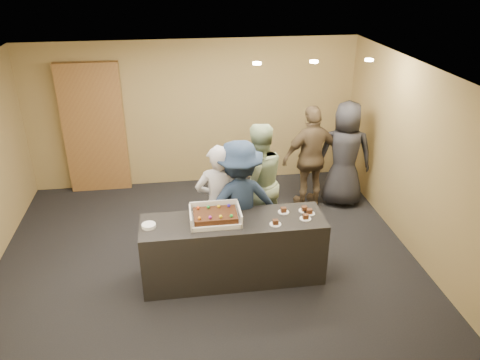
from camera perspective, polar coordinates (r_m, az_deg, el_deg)
The scene contains 17 objects.
room at distance 6.40m, azimuth -4.39°, elevation 1.19°, with size 6.04×6.00×2.70m.
serving_counter at distance 6.32m, azimuth -0.82°, elevation -8.46°, with size 2.40×0.70×0.90m, color black.
storage_cabinet at distance 8.81m, azimuth -17.32°, elevation 5.96°, with size 1.08×0.15×2.37m, color brown.
cake_box at distance 6.05m, azimuth -3.04°, elevation -4.63°, with size 0.65×0.45×0.19m.
sheet_cake at distance 6.00m, azimuth -3.03°, elevation -4.31°, with size 0.55×0.38×0.11m.
plate_stack at distance 6.03m, azimuth -11.07°, elevation -5.48°, with size 0.18×0.18×0.04m, color white.
slice_a at distance 5.99m, azimuth 4.34°, elevation -5.24°, with size 0.15×0.15×0.07m.
slice_b at distance 6.27m, azimuth 5.33°, elevation -3.74°, with size 0.15×0.15×0.07m.
slice_c at distance 6.15m, azimuth 7.98°, elevation -4.53°, with size 0.15×0.15×0.07m.
slice_d at distance 6.34m, azimuth 7.84°, elevation -3.57°, with size 0.15×0.15×0.07m.
slice_e at distance 6.28m, azimuth 8.45°, elevation -3.90°, with size 0.15×0.15×0.07m.
person_server_grey at distance 6.51m, azimuth -2.60°, elevation -2.95°, with size 0.64×0.42×1.75m, color #A3A2A7.
person_sage_man at distance 7.00m, azimuth 2.11°, elevation -0.29°, with size 0.90×0.70×1.85m, color #93A87E.
person_navy_man at distance 6.47m, azimuth -0.12°, elevation -2.79°, with size 1.17×0.67×1.81m, color #1B2A43.
person_brown_extra at distance 8.01m, azimuth 8.71°, elevation 2.73°, with size 1.06×0.44×1.81m, color brown.
person_dark_suit at distance 8.19m, azimuth 12.66°, elevation 3.07°, with size 0.90×0.59×1.85m, color #232328.
ceiling_spotlights at distance 6.73m, azimuth 9.00°, elevation 14.07°, with size 1.72×0.12×0.03m.
Camera 1 is at (-0.35, -5.80, 4.01)m, focal length 35.00 mm.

